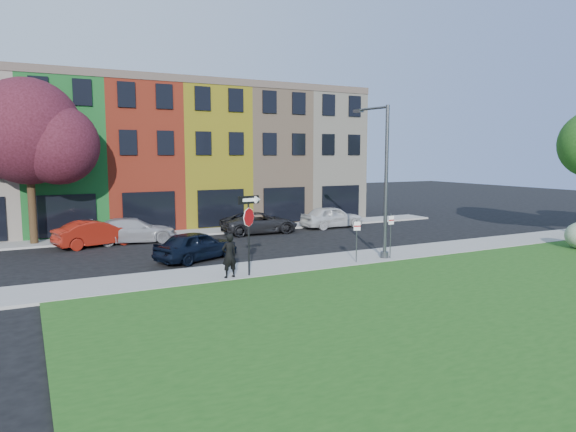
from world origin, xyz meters
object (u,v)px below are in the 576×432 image
sedan_near (196,246)px  man (229,255)px  street_lamp (383,182)px  stop_sign (249,219)px

sedan_near → man: bearing=156.9°
man → sedan_near: man is taller
man → street_lamp: size_ratio=0.25×
street_lamp → sedan_near: bearing=147.3°
stop_sign → man: bearing=166.1°
stop_sign → sedan_near: 5.01m
man → street_lamp: (8.33, 0.57, 2.85)m
stop_sign → sedan_near: stop_sign is taller
man → sedan_near: bearing=-98.5°
man → street_lamp: 8.83m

